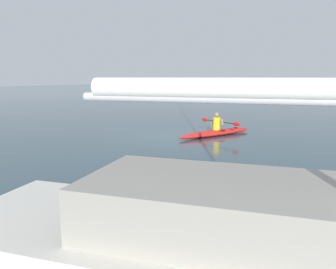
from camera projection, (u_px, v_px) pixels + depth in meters
name	position (u px, v px, depth m)	size (l,w,h in m)	color
ground_plane	(172.00, 136.00, 15.18)	(160.00, 160.00, 0.00)	#334C56
kayak	(216.00, 133.00, 15.27)	(2.15, 4.14, 0.26)	red
kayaker	(217.00, 122.00, 15.22)	(2.22, 0.92, 0.78)	yellow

